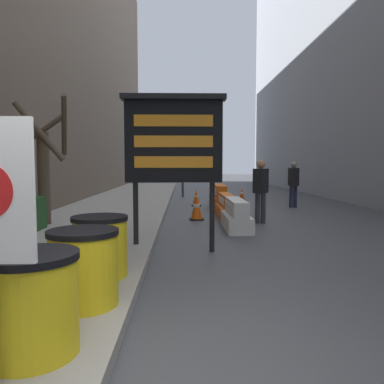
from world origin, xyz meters
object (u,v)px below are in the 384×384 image
(message_board, at_px, (174,141))
(jersey_barrier_orange_far, at_px, (219,198))
(barrel_drum_middle, at_px, (84,267))
(pedestrian_passerby, at_px, (261,186))
(jersey_barrier_orange_near, at_px, (227,207))
(jersey_barrier_white, at_px, (236,216))
(barrel_drum_back, at_px, (100,246))
(traffic_cone_far, at_px, (197,208))
(traffic_cone_near, at_px, (242,194))
(barrel_drum_foreground, at_px, (32,303))
(pedestrian_worker, at_px, (293,181))
(traffic_light_near_curb, at_px, (183,136))
(traffic_cone_mid, at_px, (196,198))

(message_board, distance_m, jersey_barrier_orange_far, 7.51)
(barrel_drum_middle, bearing_deg, pedestrian_passerby, 63.33)
(jersey_barrier_orange_near, xyz_separation_m, jersey_barrier_orange_far, (-0.00, 2.47, 0.07))
(jersey_barrier_orange_near, bearing_deg, message_board, -108.65)
(jersey_barrier_white, height_order, jersey_barrier_orange_far, jersey_barrier_orange_far)
(barrel_drum_back, height_order, jersey_barrier_white, barrel_drum_back)
(jersey_barrier_white, bearing_deg, traffic_cone_far, 120.03)
(jersey_barrier_orange_near, relative_size, traffic_cone_near, 3.37)
(jersey_barrier_orange_far, xyz_separation_m, pedestrian_passerby, (0.85, -3.62, 0.67))
(barrel_drum_foreground, xyz_separation_m, jersey_barrier_orange_far, (2.64, 11.34, -0.17))
(jersey_barrier_orange_far, height_order, traffic_cone_near, jersey_barrier_orange_far)
(barrel_drum_middle, bearing_deg, jersey_barrier_orange_near, 72.27)
(pedestrian_worker, xyz_separation_m, pedestrian_passerby, (-2.12, -3.91, 0.01))
(traffic_light_near_curb, bearing_deg, jersey_barrier_orange_near, -79.23)
(barrel_drum_foreground, distance_m, jersey_barrier_orange_far, 11.64)
(message_board, relative_size, traffic_cone_near, 5.07)
(jersey_barrier_white, distance_m, traffic_cone_mid, 5.61)
(barrel_drum_middle, bearing_deg, traffic_cone_far, 78.36)
(barrel_drum_foreground, relative_size, pedestrian_worker, 0.47)
(traffic_cone_mid, relative_size, pedestrian_worker, 0.38)
(barrel_drum_foreground, bearing_deg, jersey_barrier_orange_far, 76.91)
(barrel_drum_foreground, relative_size, message_board, 0.28)
(barrel_drum_foreground, height_order, traffic_cone_near, barrel_drum_foreground)
(barrel_drum_back, distance_m, pedestrian_passerby, 6.56)
(barrel_drum_middle, relative_size, jersey_barrier_white, 0.44)
(message_board, height_order, traffic_light_near_curb, traffic_light_near_curb)
(barrel_drum_middle, bearing_deg, message_board, 73.66)
(barrel_drum_foreground, xyz_separation_m, pedestrian_worker, (5.60, 11.63, 0.49))
(traffic_cone_near, distance_m, pedestrian_worker, 3.45)
(traffic_cone_near, xyz_separation_m, traffic_cone_far, (-2.38, -6.19, 0.09))
(jersey_barrier_white, distance_m, pedestrian_passerby, 1.50)
(jersey_barrier_orange_far, xyz_separation_m, traffic_cone_near, (1.40, 3.27, -0.12))
(barrel_drum_foreground, xyz_separation_m, traffic_cone_near, (4.03, 14.61, -0.29))
(jersey_barrier_orange_far, bearing_deg, pedestrian_worker, 5.57)
(barrel_drum_foreground, bearing_deg, traffic_light_near_curb, 85.68)
(traffic_cone_far, height_order, traffic_light_near_curb, traffic_light_near_curb)
(traffic_cone_near, xyz_separation_m, pedestrian_worker, (1.57, -2.98, 0.78))
(barrel_drum_foreground, height_order, jersey_barrier_white, barrel_drum_foreground)
(message_board, bearing_deg, jersey_barrier_orange_near, 71.35)
(traffic_cone_far, bearing_deg, pedestrian_passerby, -20.97)
(jersey_barrier_orange_near, height_order, jersey_barrier_orange_far, jersey_barrier_orange_far)
(barrel_drum_foreground, height_order, barrel_drum_middle, same)
(barrel_drum_back, xyz_separation_m, jersey_barrier_orange_near, (2.55, 6.74, -0.25))
(jersey_barrier_orange_far, relative_size, traffic_cone_mid, 3.09)
(pedestrian_passerby, bearing_deg, message_board, -178.99)
(message_board, distance_m, traffic_light_near_curb, 12.10)
(traffic_cone_far, xyz_separation_m, traffic_light_near_curb, (-0.43, 7.85, 2.77))
(traffic_light_near_curb, bearing_deg, jersey_barrier_white, -81.62)
(jersey_barrier_orange_near, bearing_deg, pedestrian_passerby, -53.81)
(jersey_barrier_orange_far, distance_m, pedestrian_passerby, 3.78)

